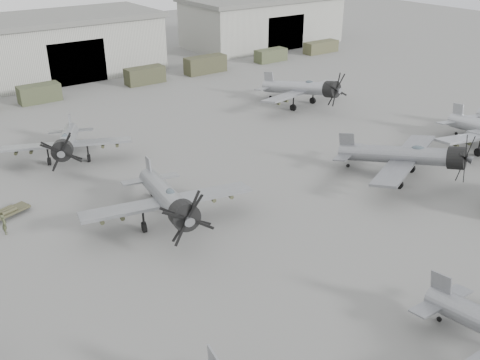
{
  "coord_description": "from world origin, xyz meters",
  "views": [
    {
      "loc": [
        -25.0,
        -18.64,
        20.79
      ],
      "look_at": [
        -2.93,
        12.08,
        2.5
      ],
      "focal_mm": 40.0,
      "sensor_mm": 36.0,
      "label": 1
    }
  ],
  "objects_px": {
    "aircraft_mid_1": "(169,199)",
    "aircraft_far_0": "(66,142)",
    "aircraft_far_1": "(305,89)",
    "ground_crew": "(4,224)",
    "aircraft_mid_2": "(409,156)"
  },
  "relations": [
    {
      "from": "aircraft_mid_1",
      "to": "ground_crew",
      "type": "bearing_deg",
      "value": 161.34
    },
    {
      "from": "aircraft_far_0",
      "to": "aircraft_far_1",
      "type": "xyz_separation_m",
      "value": [
        29.79,
        -0.12,
        0.19
      ]
    },
    {
      "from": "aircraft_far_1",
      "to": "aircraft_far_0",
      "type": "bearing_deg",
      "value": 169.43
    },
    {
      "from": "aircraft_far_1",
      "to": "aircraft_mid_2",
      "type": "bearing_deg",
      "value": -117.86
    },
    {
      "from": "aircraft_far_0",
      "to": "ground_crew",
      "type": "relative_size",
      "value": 7.52
    },
    {
      "from": "aircraft_mid_1",
      "to": "aircraft_far_1",
      "type": "relative_size",
      "value": 0.99
    },
    {
      "from": "aircraft_far_1",
      "to": "ground_crew",
      "type": "xyz_separation_m",
      "value": [
        -38.05,
        -9.6,
        -1.59
      ]
    },
    {
      "from": "aircraft_far_0",
      "to": "aircraft_mid_1",
      "type": "bearing_deg",
      "value": -59.13
    },
    {
      "from": "aircraft_far_1",
      "to": "ground_crew",
      "type": "relative_size",
      "value": 8.38
    },
    {
      "from": "aircraft_mid_1",
      "to": "aircraft_far_0",
      "type": "height_order",
      "value": "aircraft_mid_1"
    },
    {
      "from": "aircraft_mid_2",
      "to": "aircraft_far_0",
      "type": "distance_m",
      "value": 31.35
    },
    {
      "from": "aircraft_far_1",
      "to": "ground_crew",
      "type": "height_order",
      "value": "aircraft_far_1"
    },
    {
      "from": "aircraft_mid_1",
      "to": "aircraft_far_1",
      "type": "height_order",
      "value": "aircraft_far_1"
    },
    {
      "from": "aircraft_mid_2",
      "to": "ground_crew",
      "type": "relative_size",
      "value": 8.03
    },
    {
      "from": "aircraft_mid_1",
      "to": "ground_crew",
      "type": "xyz_separation_m",
      "value": [
        -10.34,
        6.28,
        -1.58
      ]
    }
  ]
}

